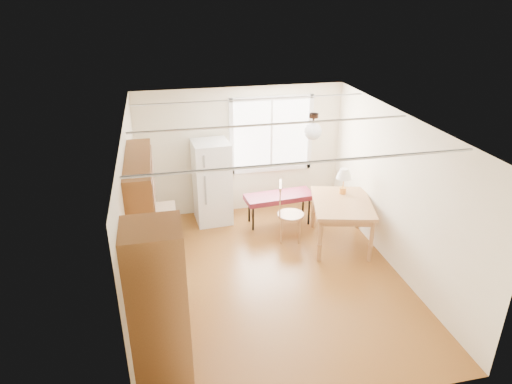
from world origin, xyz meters
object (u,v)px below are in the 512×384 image
object	(u,v)px
refrigerator	(212,182)
chair	(285,208)
dining_table	(342,207)
bench	(279,198)

from	to	relation	value
refrigerator	chair	distance (m)	1.54
dining_table	bench	bearing A→B (deg)	145.46
bench	dining_table	world-z (taller)	dining_table
refrigerator	dining_table	world-z (taller)	refrigerator
refrigerator	dining_table	xyz separation A→B (m)	(2.07, -1.36, -0.09)
refrigerator	chair	size ratio (longest dim) A/B	1.49
refrigerator	chair	world-z (taller)	refrigerator
dining_table	chair	world-z (taller)	chair
refrigerator	bench	xyz separation A→B (m)	(1.22, -0.39, -0.27)
dining_table	chair	size ratio (longest dim) A/B	1.40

